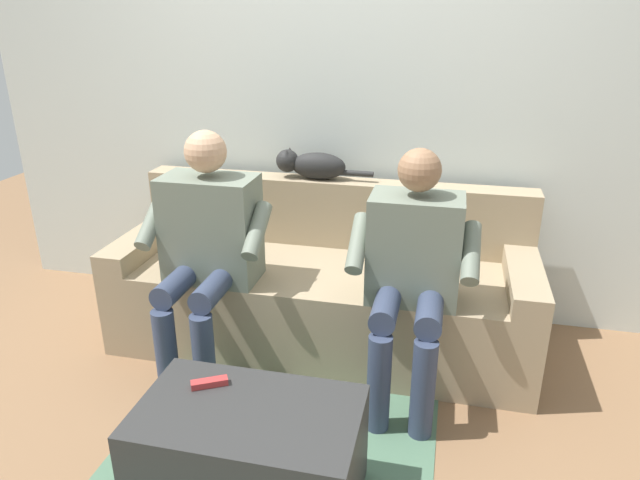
# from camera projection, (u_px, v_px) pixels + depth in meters

# --- Properties ---
(ground_plane) EXTENTS (8.00, 8.00, 0.00)m
(ground_plane) POSITION_uv_depth(u_px,v_px,m) (287.00, 421.00, 2.48)
(ground_plane) COLOR #846042
(back_wall) EXTENTS (4.17, 0.06, 2.44)m
(back_wall) POSITION_uv_depth(u_px,v_px,m) (342.00, 97.00, 3.10)
(back_wall) COLOR silver
(back_wall) RESTS_ON ground
(couch) EXTENTS (2.12, 0.78, 0.81)m
(couch) POSITION_uv_depth(u_px,v_px,m) (324.00, 289.00, 3.03)
(couch) COLOR #9E896B
(couch) RESTS_ON ground
(coffee_table) EXTENTS (0.76, 0.46, 0.40)m
(coffee_table) POSITION_uv_depth(u_px,v_px,m) (250.00, 457.00, 2.01)
(coffee_table) COLOR #2D2D2D
(coffee_table) RESTS_ON ground
(person_left_seated) EXTENTS (0.55, 0.55, 1.13)m
(person_left_seated) POSITION_uv_depth(u_px,v_px,m) (413.00, 264.00, 2.46)
(person_left_seated) COLOR slate
(person_left_seated) RESTS_ON ground
(person_right_seated) EXTENTS (0.59, 0.55, 1.16)m
(person_right_seated) POSITION_uv_depth(u_px,v_px,m) (207.00, 241.00, 2.66)
(person_right_seated) COLOR slate
(person_right_seated) RESTS_ON ground
(cat_on_backrest) EXTENTS (0.53, 0.13, 0.16)m
(cat_on_backrest) POSITION_uv_depth(u_px,v_px,m) (311.00, 165.00, 3.08)
(cat_on_backrest) COLOR black
(cat_on_backrest) RESTS_ON couch
(remote_red) EXTENTS (0.13, 0.09, 0.02)m
(remote_red) POSITION_uv_depth(u_px,v_px,m) (209.00, 383.00, 2.05)
(remote_red) COLOR #B73333
(remote_red) RESTS_ON coffee_table
(floor_rug) EXTENTS (1.27, 1.76, 0.01)m
(floor_rug) POSITION_uv_depth(u_px,v_px,m) (266.00, 469.00, 2.21)
(floor_rug) COLOR #4C7056
(floor_rug) RESTS_ON ground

